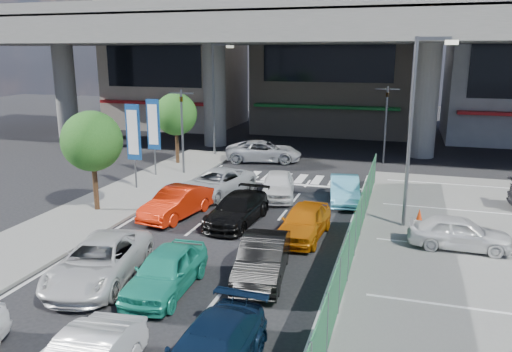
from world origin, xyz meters
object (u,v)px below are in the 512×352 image
(sedan_white_mid_left, at_px, (99,261))
(sedan_black_mid, at_px, (237,209))
(signboard_far, at_px, (153,127))
(taxi_orange_left, at_px, (177,203))
(tree_near, at_px, (92,141))
(wagon_silver_front_left, at_px, (216,183))
(traffic_cone, at_px, (419,217))
(sedan_white_front_mid, at_px, (278,185))
(crossing_wagon_silver, at_px, (264,151))
(kei_truck_front_right, at_px, (345,190))
(parked_sedan_white, at_px, (459,232))
(traffic_light_left, at_px, (182,111))
(signboard_near, at_px, (133,135))
(tree_far, at_px, (176,114))
(street_lamp_right, at_px, (416,117))
(street_lamp_left, at_px, (216,90))
(taxi_orange_right, at_px, (304,222))
(taxi_teal_mid, at_px, (166,271))
(traffic_light_right, at_px, (387,105))
(hatch_black_mid_right, at_px, (263,259))

(sedan_white_mid_left, bearing_deg, sedan_black_mid, 59.81)
(signboard_far, distance_m, sedan_white_mid_left, 14.51)
(signboard_far, height_order, taxi_orange_left, signboard_far)
(tree_near, height_order, wagon_silver_front_left, tree_near)
(tree_near, distance_m, traffic_cone, 15.08)
(sedan_white_front_mid, relative_size, crossing_wagon_silver, 0.78)
(kei_truck_front_right, bearing_deg, parked_sedan_white, -54.76)
(traffic_light_left, height_order, signboard_near, traffic_light_left)
(tree_far, relative_size, parked_sedan_white, 1.28)
(sedan_black_mid, distance_m, traffic_cone, 7.90)
(kei_truck_front_right, bearing_deg, wagon_silver_front_left, 177.20)
(street_lamp_right, height_order, sedan_white_front_mid, street_lamp_right)
(street_lamp_left, distance_m, parked_sedan_white, 21.26)
(tree_far, height_order, taxi_orange_left, tree_far)
(parked_sedan_white, bearing_deg, taxi_orange_right, 94.25)
(sedan_white_mid_left, xyz_separation_m, wagon_silver_front_left, (0.03, 10.56, 0.00))
(signboard_far, height_order, taxi_teal_mid, signboard_far)
(sedan_black_mid, height_order, crossing_wagon_silver, crossing_wagon_silver)
(traffic_cone, bearing_deg, traffic_light_right, 99.41)
(sedan_black_mid, xyz_separation_m, taxi_orange_right, (3.18, -0.91, 0.04))
(street_lamp_left, bearing_deg, street_lamp_right, -41.63)
(kei_truck_front_right, bearing_deg, street_lamp_left, 129.56)
(traffic_light_left, xyz_separation_m, taxi_orange_right, (9.32, -8.56, -3.25))
(traffic_light_left, xyz_separation_m, parked_sedan_white, (15.24, -8.11, -3.23))
(traffic_light_right, bearing_deg, traffic_light_left, -149.11)
(traffic_light_right, height_order, crossing_wagon_silver, traffic_light_right)
(traffic_light_left, xyz_separation_m, signboard_far, (-1.40, -1.01, -0.87))
(crossing_wagon_silver, height_order, parked_sedan_white, crossing_wagon_silver)
(tree_near, bearing_deg, kei_truck_front_right, 23.93)
(taxi_teal_mid, bearing_deg, taxi_orange_right, 58.86)
(crossing_wagon_silver, bearing_deg, signboard_near, 138.85)
(sedan_white_mid_left, bearing_deg, wagon_silver_front_left, 80.00)
(sedan_white_mid_left, distance_m, crossing_wagon_silver, 19.45)
(street_lamp_left, distance_m, sedan_white_front_mid, 12.31)
(street_lamp_left, bearing_deg, tree_near, -92.76)
(taxi_orange_left, bearing_deg, wagon_silver_front_left, 93.59)
(taxi_teal_mid, bearing_deg, street_lamp_left, 104.58)
(traffic_light_right, height_order, tree_near, traffic_light_right)
(signboard_near, relative_size, kei_truck_front_right, 1.18)
(kei_truck_front_right, bearing_deg, traffic_cone, -47.67)
(taxi_teal_mid, bearing_deg, hatch_black_mid_right, 31.47)
(signboard_far, bearing_deg, street_lamp_left, 79.69)
(sedan_black_mid, height_order, kei_truck_front_right, kei_truck_front_right)
(sedan_white_mid_left, bearing_deg, tree_near, 114.89)
(sedan_white_mid_left, distance_m, taxi_orange_right, 8.15)
(signboard_near, height_order, sedan_black_mid, signboard_near)
(street_lamp_right, bearing_deg, sedan_white_front_mid, 157.16)
(wagon_silver_front_left, bearing_deg, crossing_wagon_silver, 103.84)
(street_lamp_right, distance_m, traffic_cone, 4.34)
(street_lamp_left, bearing_deg, sedan_white_mid_left, -79.54)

